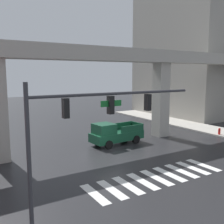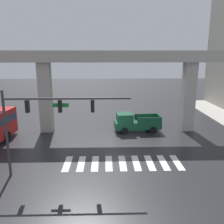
# 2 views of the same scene
# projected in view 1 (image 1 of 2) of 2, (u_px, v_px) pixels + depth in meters

# --- Properties ---
(ground_plane) EXTENTS (120.00, 120.00, 0.00)m
(ground_plane) POSITION_uv_depth(u_px,v_px,m) (113.00, 156.00, 20.96)
(ground_plane) COLOR #232326
(crosswalk_stripes) EXTENTS (9.35, 2.80, 0.01)m
(crosswalk_stripes) POSITION_uv_depth(u_px,v_px,m) (156.00, 178.00, 16.55)
(crosswalk_stripes) COLOR silver
(crosswalk_stripes) RESTS_ON ground
(elevated_overpass) EXTENTS (49.99, 2.09, 8.83)m
(elevated_overpass) POSITION_uv_depth(u_px,v_px,m) (93.00, 63.00, 22.67)
(elevated_overpass) COLOR #ADA89E
(elevated_overpass) RESTS_ON ground
(office_building) EXTENTS (11.42, 15.88, 31.17)m
(office_building) POSITION_uv_depth(u_px,v_px,m) (192.00, 16.00, 41.12)
(office_building) COLOR gray
(office_building) RESTS_ON ground
(sidewalk_east) EXTENTS (4.00, 36.00, 0.15)m
(sidewalk_east) POSITION_uv_depth(u_px,v_px,m) (213.00, 130.00, 30.27)
(sidewalk_east) COLOR #ADA89E
(sidewalk_east) RESTS_ON ground
(pickup_truck) EXTENTS (5.23, 2.39, 2.08)m
(pickup_truck) POSITION_uv_depth(u_px,v_px,m) (114.00, 134.00, 24.25)
(pickup_truck) COLOR #14472D
(pickup_truck) RESTS_ON ground
(traffic_signal_mast) EXTENTS (8.69, 0.32, 6.20)m
(traffic_signal_mast) POSITION_uv_depth(u_px,v_px,m) (88.00, 118.00, 11.58)
(traffic_signal_mast) COLOR #38383D
(traffic_signal_mast) RESTS_ON ground
(fire_hydrant) EXTENTS (0.24, 0.24, 0.85)m
(fire_hydrant) POSITION_uv_depth(u_px,v_px,m) (219.00, 132.00, 27.67)
(fire_hydrant) COLOR red
(fire_hydrant) RESTS_ON ground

